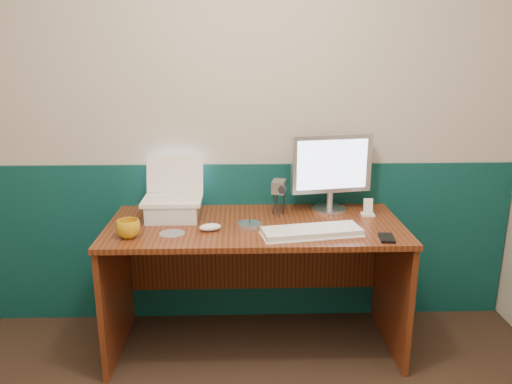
{
  "coord_description": "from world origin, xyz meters",
  "views": [
    {
      "loc": [
        0.07,
        -1.18,
        1.65
      ],
      "look_at": [
        0.14,
        1.23,
        0.97
      ],
      "focal_mm": 35.0,
      "sensor_mm": 36.0,
      "label": 1
    }
  ],
  "objects_px": {
    "monitor": "(331,172)",
    "keyboard": "(312,232)",
    "mug": "(128,229)",
    "laptop": "(171,178)",
    "desk": "(255,286)",
    "camcorder": "(279,196)"
  },
  "relations": [
    {
      "from": "monitor",
      "to": "keyboard",
      "type": "xyz_separation_m",
      "value": [
        -0.16,
        -0.4,
        -0.22
      ]
    },
    {
      "from": "monitor",
      "to": "mug",
      "type": "relative_size",
      "value": 3.99
    },
    {
      "from": "keyboard",
      "to": "monitor",
      "type": "bearing_deg",
      "value": 58.21
    },
    {
      "from": "monitor",
      "to": "camcorder",
      "type": "distance_m",
      "value": 0.34
    },
    {
      "from": "laptop",
      "to": "monitor",
      "type": "bearing_deg",
      "value": 7.43
    },
    {
      "from": "laptop",
      "to": "monitor",
      "type": "distance_m",
      "value": 0.91
    },
    {
      "from": "keyboard",
      "to": "camcorder",
      "type": "xyz_separation_m",
      "value": [
        -0.14,
        0.33,
        0.1
      ]
    },
    {
      "from": "monitor",
      "to": "camcorder",
      "type": "bearing_deg",
      "value": -177.62
    },
    {
      "from": "keyboard",
      "to": "mug",
      "type": "relative_size",
      "value": 4.28
    },
    {
      "from": "mug",
      "to": "camcorder",
      "type": "relative_size",
      "value": 0.53
    },
    {
      "from": "laptop",
      "to": "camcorder",
      "type": "xyz_separation_m",
      "value": [
        0.59,
        0.05,
        -0.12
      ]
    },
    {
      "from": "monitor",
      "to": "mug",
      "type": "xyz_separation_m",
      "value": [
        -1.08,
        -0.41,
        -0.19
      ]
    },
    {
      "from": "laptop",
      "to": "monitor",
      "type": "relative_size",
      "value": 0.69
    },
    {
      "from": "desk",
      "to": "laptop",
      "type": "height_order",
      "value": "laptop"
    },
    {
      "from": "laptop",
      "to": "camcorder",
      "type": "height_order",
      "value": "laptop"
    },
    {
      "from": "desk",
      "to": "camcorder",
      "type": "relative_size",
      "value": 7.18
    },
    {
      "from": "camcorder",
      "to": "desk",
      "type": "bearing_deg",
      "value": -120.16
    },
    {
      "from": "desk",
      "to": "laptop",
      "type": "relative_size",
      "value": 4.95
    },
    {
      "from": "desk",
      "to": "laptop",
      "type": "bearing_deg",
      "value": 168.02
    },
    {
      "from": "monitor",
      "to": "camcorder",
      "type": "xyz_separation_m",
      "value": [
        -0.3,
        -0.07,
        -0.12
      ]
    },
    {
      "from": "monitor",
      "to": "mug",
      "type": "bearing_deg",
      "value": -169.33
    },
    {
      "from": "monitor",
      "to": "keyboard",
      "type": "height_order",
      "value": "monitor"
    }
  ]
}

